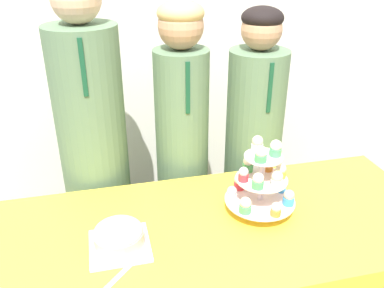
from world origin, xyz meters
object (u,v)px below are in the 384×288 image
cupcake_stand (261,180)px  student_2 (252,160)px  student_1 (182,161)px  round_cake (119,236)px  student_0 (96,165)px

cupcake_stand → student_2: student_2 is taller
student_1 → student_2: bearing=0.0°
round_cake → cupcake_stand: 0.55m
round_cake → student_1: size_ratio=0.14×
cupcake_stand → student_1: size_ratio=0.20×
round_cake → cupcake_stand: cupcake_stand is taller
student_0 → student_1: 0.40m
round_cake → student_2: bearing=39.1°
round_cake → student_1: student_1 is taller
student_0 → student_2: 0.76m
cupcake_stand → student_1: (-0.20, 0.47, -0.15)m
round_cake → student_0: 0.57m
student_0 → student_2: size_ratio=1.11×
round_cake → student_1: 0.66m
round_cake → student_2: (0.70, 0.56, -0.10)m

